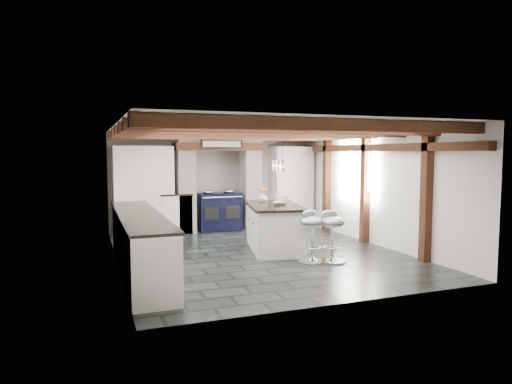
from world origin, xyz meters
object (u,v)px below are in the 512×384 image
object	(u,v)px
range_cooker	(219,211)
bar_stool_far	(312,230)
bar_stool_near	(332,230)
kitchen_island	(274,227)

from	to	relation	value
range_cooker	bar_stool_far	size ratio (longest dim) A/B	1.12
range_cooker	bar_stool_near	xyz separation A→B (m)	(0.92, -3.75, 0.08)
bar_stool_near	bar_stool_far	distance (m)	0.34
bar_stool_near	bar_stool_far	bearing A→B (deg)	172.99
range_cooker	bar_stool_near	world-z (taller)	range_cooker
range_cooker	bar_stool_far	distance (m)	3.70
bar_stool_near	bar_stool_far	size ratio (longest dim) A/B	0.99
kitchen_island	bar_stool_near	bearing A→B (deg)	-53.98
kitchen_island	bar_stool_far	bearing A→B (deg)	-66.72
kitchen_island	bar_stool_far	size ratio (longest dim) A/B	2.16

